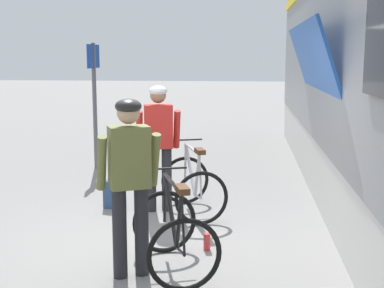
{
  "coord_description": "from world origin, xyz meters",
  "views": [
    {
      "loc": [
        0.77,
        -5.79,
        2.16
      ],
      "look_at": [
        0.08,
        0.84,
        1.05
      ],
      "focal_mm": 49.66,
      "sensor_mm": 36.0,
      "label": 1
    }
  ],
  "objects": [
    {
      "name": "water_bottle_near_the_bikes",
      "position": [
        0.35,
        -0.11,
        0.1
      ],
      "size": [
        0.08,
        0.08,
        0.19
      ],
      "primitive_type": "cylinder",
      "color": "red",
      "rests_on": "ground"
    },
    {
      "name": "platform_sign_post",
      "position": [
        -2.13,
        4.1,
        1.62
      ],
      "size": [
        0.08,
        0.7,
        2.4
      ],
      "color": "#595B60",
      "rests_on": "ground"
    },
    {
      "name": "backpack_on_platform",
      "position": [
        -1.09,
        1.43,
        0.2
      ],
      "size": [
        0.32,
        0.25,
        0.4
      ],
      "primitive_type": "cube",
      "rotation": [
        0.0,
        0.0,
        -0.27
      ],
      "color": "navy",
      "rests_on": "ground"
    },
    {
      "name": "cyclist_near_in_olive",
      "position": [
        -0.35,
        -0.88,
        1.05
      ],
      "size": [
        0.66,
        0.49,
        1.76
      ],
      "color": "#232328",
      "rests_on": "ground"
    },
    {
      "name": "bicycle_far_silver",
      "position": [
        0.05,
        1.26,
        0.4
      ],
      "size": [
        1.01,
        1.24,
        0.99
      ],
      "color": "black",
      "rests_on": "ground"
    },
    {
      "name": "ground_plane",
      "position": [
        0.0,
        0.0,
        0.0
      ],
      "size": [
        80.0,
        80.0,
        0.0
      ],
      "primitive_type": "plane",
      "color": "gray"
    },
    {
      "name": "cyclist_far_in_red",
      "position": [
        -0.44,
        1.37,
        1.05
      ],
      "size": [
        0.65,
        0.4,
        1.76
      ],
      "color": "#232328",
      "rests_on": "ground"
    },
    {
      "name": "bicycle_near_black",
      "position": [
        0.06,
        -0.72,
        0.4
      ],
      "size": [
        1.02,
        1.24,
        0.99
      ],
      "color": "black",
      "rests_on": "ground"
    }
  ]
}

